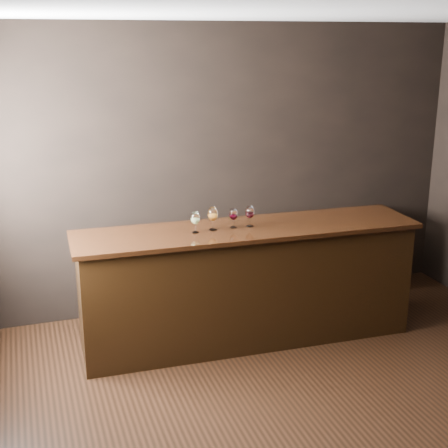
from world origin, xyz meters
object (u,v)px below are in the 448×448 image
object	(u,v)px
bar_counter	(247,286)
glass_white	(195,219)
back_bar_shelf	(282,261)
glass_red_a	(233,215)
glass_amber	(213,215)
glass_red_b	(250,213)

from	to	relation	value
bar_counter	glass_white	xyz separation A→B (m)	(-0.47, -0.00, 0.67)
back_bar_shelf	glass_red_a	bearing A→B (deg)	-139.23
back_bar_shelf	glass_red_a	world-z (taller)	glass_red_a
glass_white	back_bar_shelf	bearing A→B (deg)	31.91
bar_counter	glass_red_a	size ratio (longest dim) A/B	17.48
glass_white	glass_amber	world-z (taller)	glass_amber
glass_white	glass_amber	bearing A→B (deg)	9.81
bar_counter	glass_amber	world-z (taller)	glass_amber
bar_counter	glass_red_b	bearing A→B (deg)	42.17
glass_white	glass_red_b	bearing A→B (deg)	2.77
back_bar_shelf	glass_red_b	size ratio (longest dim) A/B	13.55
glass_red_a	glass_red_b	world-z (taller)	glass_red_b
bar_counter	glass_amber	distance (m)	0.75
bar_counter	back_bar_shelf	size ratio (longest dim) A/B	1.20
back_bar_shelf	glass_amber	xyz separation A→B (m)	(-0.96, -0.67, 0.76)
glass_amber	glass_red_b	bearing A→B (deg)	-0.66
back_bar_shelf	glass_red_a	xyz separation A→B (m)	(-0.77, -0.67, 0.74)
glass_amber	back_bar_shelf	bearing A→B (deg)	34.95
back_bar_shelf	glass_red_b	bearing A→B (deg)	-132.73
bar_counter	back_bar_shelf	xyz separation A→B (m)	(0.65, 0.70, -0.07)
glass_white	glass_red_b	world-z (taller)	glass_red_b
glass_amber	bar_counter	bearing A→B (deg)	-4.64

